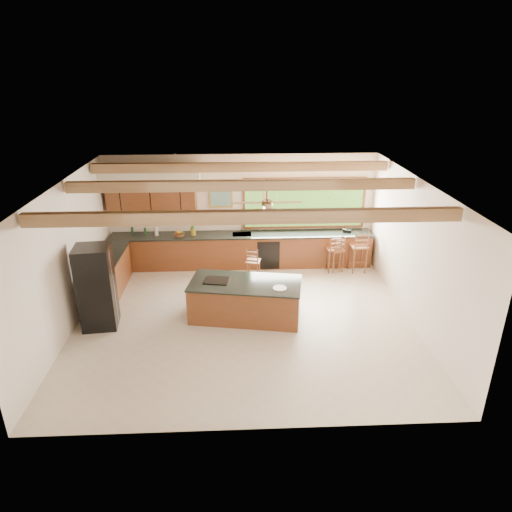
{
  "coord_description": "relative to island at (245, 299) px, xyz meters",
  "views": [
    {
      "loc": [
        -0.16,
        -8.63,
        5.13
      ],
      "look_at": [
        0.28,
        0.8,
        1.16
      ],
      "focal_mm": 32.0,
      "sensor_mm": 36.0,
      "label": 1
    }
  ],
  "objects": [
    {
      "name": "island",
      "position": [
        0.0,
        0.0,
        0.0
      ],
      "size": [
        2.54,
        1.51,
        0.85
      ],
      "rotation": [
        0.0,
        0.0,
        -0.17
      ],
      "color": "brown",
      "rests_on": "ground"
    },
    {
      "name": "refrigerator",
      "position": [
        -3.07,
        -0.22,
        0.48
      ],
      "size": [
        0.76,
        0.75,
        1.79
      ],
      "rotation": [
        0.0,
        0.0,
        0.1
      ],
      "color": "black",
      "rests_on": "ground"
    },
    {
      "name": "counter_run",
      "position": [
        -0.84,
        2.38,
        0.05
      ],
      "size": [
        7.12,
        3.1,
        1.27
      ],
      "color": "brown",
      "rests_on": "ground"
    },
    {
      "name": "bar_stool_a",
      "position": [
        0.24,
        1.66,
        0.15
      ],
      "size": [
        0.41,
        0.41,
        0.96
      ],
      "rotation": [
        0.0,
        0.0,
        -0.22
      ],
      "color": "brown",
      "rests_on": "ground"
    },
    {
      "name": "bar_stool_b",
      "position": [
        2.39,
        2.25,
        0.21
      ],
      "size": [
        0.43,
        0.43,
        1.06
      ],
      "rotation": [
        0.0,
        0.0,
        0.14
      ],
      "color": "brown",
      "rests_on": "ground"
    },
    {
      "name": "room_shell",
      "position": [
        -0.19,
        0.51,
        1.8
      ],
      "size": [
        7.27,
        6.54,
        3.02
      ],
      "color": "silver",
      "rests_on": "ground"
    },
    {
      "name": "ground",
      "position": [
        -0.02,
        -0.14,
        -0.42
      ],
      "size": [
        7.2,
        7.2,
        0.0
      ],
      "primitive_type": "plane",
      "color": "beige",
      "rests_on": "ground"
    },
    {
      "name": "bar_stool_c",
      "position": [
        2.47,
        2.25,
        0.18
      ],
      "size": [
        0.45,
        0.45,
        1.0
      ],
      "rotation": [
        0.0,
        0.0,
        0.31
      ],
      "color": "brown",
      "rests_on": "ground"
    },
    {
      "name": "bar_stool_d",
      "position": [
        3.05,
        2.19,
        0.29
      ],
      "size": [
        0.46,
        0.46,
        1.19
      ],
      "rotation": [
        0.0,
        0.0,
        0.08
      ],
      "color": "brown",
      "rests_on": "ground"
    }
  ]
}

